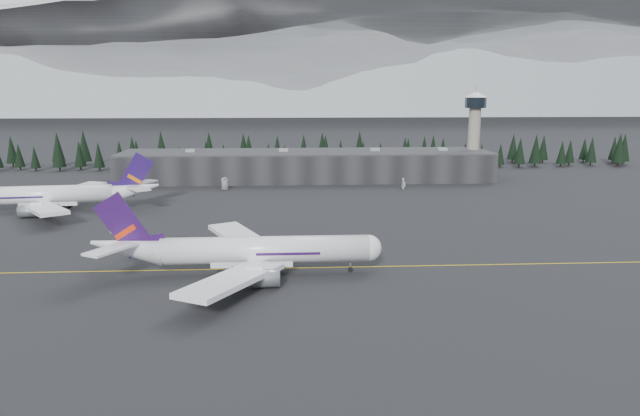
{
  "coord_description": "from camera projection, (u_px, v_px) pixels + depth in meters",
  "views": [
    {
      "loc": [
        -8.09,
        -123.35,
        38.82
      ],
      "look_at": [
        0.0,
        20.0,
        9.0
      ],
      "focal_mm": 32.0,
      "sensor_mm": 36.0,
      "label": 1
    }
  ],
  "objects": [
    {
      "name": "gse_vehicle_b",
      "position": [
        404.0,
        187.0,
        226.93
      ],
      "size": [
        4.75,
        2.28,
        1.57
      ],
      "primitive_type": "imported",
      "rotation": [
        0.0,
        0.0,
        -1.67
      ],
      "color": "silver",
      "rests_on": "ground"
    },
    {
      "name": "gse_vehicle_a",
      "position": [
        225.0,
        188.0,
        224.98
      ],
      "size": [
        4.06,
        5.65,
        1.43
      ],
      "primitive_type": "imported",
      "rotation": [
        0.0,
        0.0,
        0.37
      ],
      "color": "silver",
      "rests_on": "ground"
    },
    {
      "name": "taxiline",
      "position": [
        326.0,
        267.0,
        126.96
      ],
      "size": [
        400.0,
        0.4,
        0.02
      ],
      "primitive_type": "cube",
      "color": "gold",
      "rests_on": "ground"
    },
    {
      "name": "control_tower",
      "position": [
        474.0,
        125.0,
        253.43
      ],
      "size": [
        10.0,
        10.0,
        37.7
      ],
      "color": "gray",
      "rests_on": "ground"
    },
    {
      "name": "jet_main",
      "position": [
        240.0,
        251.0,
        121.62
      ],
      "size": [
        62.01,
        57.28,
        18.24
      ],
      "rotation": [
        0.0,
        0.0,
        0.0
      ],
      "color": "white",
      "rests_on": "ground"
    },
    {
      "name": "terminal",
      "position": [
        307.0,
        165.0,
        249.84
      ],
      "size": [
        160.0,
        30.0,
        12.6
      ],
      "color": "black",
      "rests_on": "ground"
    },
    {
      "name": "jet_parked",
      "position": [
        58.0,
        195.0,
        185.35
      ],
      "size": [
        64.03,
        58.85,
        18.84
      ],
      "rotation": [
        0.0,
        0.0,
        3.24
      ],
      "color": "white",
      "rests_on": "ground"
    },
    {
      "name": "treeline",
      "position": [
        304.0,
        154.0,
        285.76
      ],
      "size": [
        360.0,
        20.0,
        15.0
      ],
      "primitive_type": "cube",
      "color": "black",
      "rests_on": "ground"
    },
    {
      "name": "mountain_ridge",
      "position": [
        292.0,
        110.0,
        1106.48
      ],
      "size": [
        4400.0,
        900.0,
        420.0
      ],
      "primitive_type": null,
      "color": "white",
      "rests_on": "ground"
    },
    {
      "name": "ground",
      "position": [
        325.0,
        265.0,
        128.92
      ],
      "size": [
        1400.0,
        1400.0,
        0.0
      ],
      "primitive_type": "plane",
      "color": "black",
      "rests_on": "ground"
    }
  ]
}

